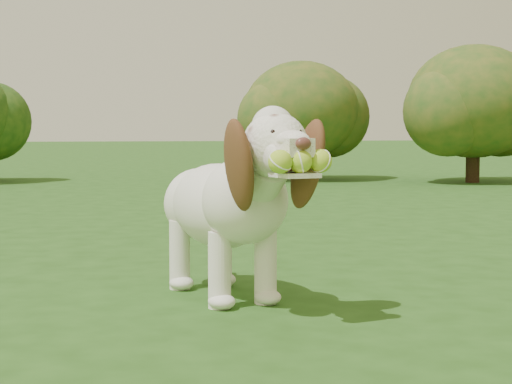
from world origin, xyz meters
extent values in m
plane|color=#214714|center=(0.00, 0.00, 0.00)|extent=(80.00, 80.00, 0.00)
ellipsoid|color=white|center=(-0.18, 0.42, 0.38)|extent=(0.49, 0.72, 0.35)
ellipsoid|color=white|center=(-0.12, 0.17, 0.42)|extent=(0.41, 0.41, 0.34)
ellipsoid|color=white|center=(-0.24, 0.64, 0.37)|extent=(0.38, 0.38, 0.31)
cylinder|color=white|center=(-0.09, 0.05, 0.51)|extent=(0.24, 0.31, 0.27)
sphere|color=white|center=(-0.06, -0.08, 0.64)|extent=(0.29, 0.29, 0.24)
sphere|color=white|center=(-0.06, -0.06, 0.71)|extent=(0.19, 0.19, 0.16)
cube|color=white|center=(-0.02, -0.21, 0.64)|extent=(0.13, 0.16, 0.07)
ellipsoid|color=#592D28|center=(-0.01, -0.28, 0.65)|extent=(0.06, 0.05, 0.04)
cube|color=white|center=(-0.02, -0.22, 0.54)|extent=(0.16, 0.18, 0.02)
ellipsoid|color=brown|center=(-0.20, -0.10, 0.57)|extent=(0.17, 0.25, 0.37)
ellipsoid|color=brown|center=(0.08, -0.03, 0.57)|extent=(0.18, 0.22, 0.37)
cylinder|color=white|center=(-0.27, 0.78, 0.41)|extent=(0.10, 0.18, 0.13)
cylinder|color=white|center=(-0.22, 0.17, 0.15)|extent=(0.11, 0.11, 0.30)
cylinder|color=white|center=(-0.03, 0.22, 0.15)|extent=(0.11, 0.11, 0.30)
cylinder|color=white|center=(-0.33, 0.60, 0.15)|extent=(0.11, 0.11, 0.30)
cylinder|color=white|center=(-0.14, 0.65, 0.15)|extent=(0.11, 0.11, 0.30)
sphere|color=#C3DA3A|center=(-0.09, -0.28, 0.59)|extent=(0.10, 0.10, 0.08)
sphere|color=#C3DA3A|center=(-0.01, -0.26, 0.59)|extent=(0.10, 0.10, 0.08)
sphere|color=#C3DA3A|center=(0.07, -0.24, 0.59)|extent=(0.10, 0.10, 0.08)
cylinder|color=#382314|center=(4.15, 7.03, 0.28)|extent=(0.18, 0.18, 0.56)
ellipsoid|color=#173D13|center=(4.15, 7.03, 1.03)|extent=(1.69, 1.69, 1.44)
cylinder|color=#382314|center=(2.12, 7.96, 0.26)|extent=(0.16, 0.16, 0.51)
ellipsoid|color=#173D13|center=(2.12, 7.96, 0.94)|extent=(1.53, 1.53, 1.30)
camera|label=1|loc=(-0.74, -3.09, 0.71)|focal=60.00mm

